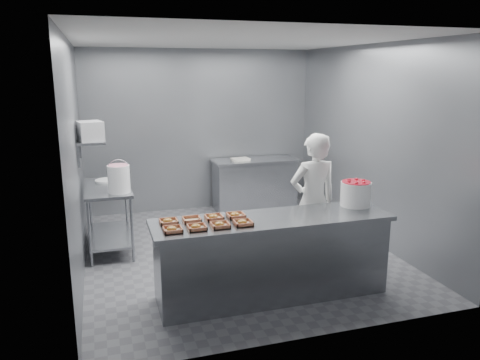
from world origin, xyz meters
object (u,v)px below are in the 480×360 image
tray_3 (243,223)px  tray_6 (214,217)px  prep_table (109,208)px  appliance (90,131)px  tray_5 (192,219)px  glaze_bucket (119,178)px  tray_2 (220,225)px  worker (313,202)px  strawberry_tub (356,193)px  tray_1 (197,227)px  tray_7 (236,215)px  tray_4 (168,221)px  back_counter (254,184)px  tray_0 (172,229)px  service_counter (272,257)px

tray_3 → tray_6: size_ratio=1.00×
prep_table → appliance: 1.13m
tray_5 → glaze_bucket: glaze_bucket is taller
tray_2 → worker: worker is taller
prep_table → appliance: bearing=-127.2°
tray_2 → tray_5: bearing=132.3°
glaze_bucket → strawberry_tub: bearing=-28.9°
tray_1 → tray_5: size_ratio=1.00×
tray_7 → appliance: bearing=132.1°
tray_3 → tray_4: 0.77m
tray_5 → appliance: (-0.97, 1.60, 0.77)m
tray_2 → tray_5: tray_2 is taller
prep_table → tray_5: 2.01m
back_counter → strawberry_tub: bearing=-86.7°
strawberry_tub → prep_table: bearing=146.6°
tray_3 → tray_1: bearing=180.0°
worker → prep_table: bearing=-31.8°
tray_5 → tray_1: bearing=-90.7°
tray_7 → appliance: appliance is taller
tray_5 → tray_6: bearing=-0.0°
glaze_bucket → tray_3: bearing=-56.5°
appliance → tray_6: bearing=-65.9°
tray_7 → tray_5: bearing=180.0°
strawberry_tub → glaze_bucket: glaze_bucket is taller
back_counter → tray_6: 3.50m
tray_1 → tray_7: (0.48, 0.26, 0.00)m
prep_table → tray_5: tray_5 is taller
tray_3 → glaze_bucket: bearing=123.5°
tray_4 → prep_table: bearing=106.9°
tray_1 → appliance: appliance is taller
worker → appliance: bearing=-26.1°
tray_4 → strawberry_tub: size_ratio=0.54×
tray_2 → strawberry_tub: bearing=9.4°
tray_5 → tray_7: tray_7 is taller
tray_2 → tray_3: 0.24m
tray_0 → tray_1: bearing=0.0°
service_counter → appliance: (-1.82, 1.73, 1.23)m
tray_6 → tray_1: bearing=-132.7°
tray_2 → tray_3: same height
tray_6 → tray_7: bearing=0.0°
tray_2 → tray_5: (-0.24, 0.26, -0.00)m
tray_0 → appliance: (-0.72, 1.86, 0.76)m
tray_2 → appliance: size_ratio=0.57×
tray_0 → worker: (1.86, 0.74, -0.07)m
tray_1 → service_counter: bearing=8.6°
tray_0 → tray_7: bearing=19.9°
prep_table → glaze_bucket: bearing=-69.2°
tray_6 → prep_table: bearing=119.6°
tray_3 → tray_6: bearing=132.7°
tray_6 → strawberry_tub: strawberry_tub is taller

